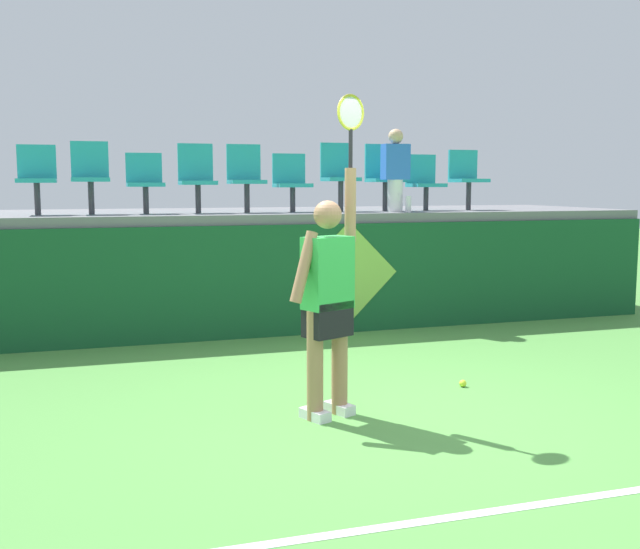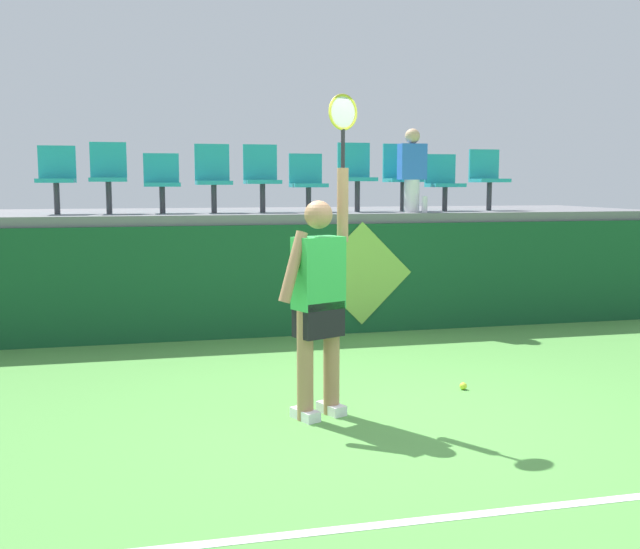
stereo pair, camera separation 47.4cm
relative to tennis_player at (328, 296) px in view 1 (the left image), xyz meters
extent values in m
plane|color=#519342|center=(0.49, -0.22, -0.97)|extent=(40.00, 40.00, 0.00)
cube|color=#144C28|center=(0.49, 3.22, -0.29)|extent=(10.21, 0.20, 1.35)
cube|color=slate|center=(0.49, 4.54, 0.45)|extent=(10.21, 2.73, 0.12)
cube|color=white|center=(0.49, -1.94, -0.96)|extent=(9.19, 0.08, 0.01)
cube|color=white|center=(-0.12, -0.05, -0.93)|extent=(0.21, 0.29, 0.08)
cube|color=white|center=(0.11, 0.05, -0.93)|extent=(0.21, 0.29, 0.08)
cylinder|color=#A87A56|center=(-0.12, -0.05, -0.53)|extent=(0.13, 0.13, 0.87)
cylinder|color=#A87A56|center=(0.11, 0.05, -0.53)|extent=(0.13, 0.13, 0.87)
cube|color=black|center=(-0.01, 0.00, -0.18)|extent=(0.42, 0.35, 0.28)
cube|color=green|center=(-0.01, 0.00, 0.19)|extent=(0.44, 0.35, 0.56)
sphere|color=#A87A56|center=(-0.01, 0.00, 0.64)|extent=(0.22, 0.22, 0.22)
cylinder|color=#A87A56|center=(-0.23, -0.10, 0.25)|extent=(0.27, 0.18, 0.55)
cylinder|color=#A87A56|center=(0.21, 0.09, 0.71)|extent=(0.09, 0.09, 0.58)
cylinder|color=black|center=(0.21, 0.09, 1.15)|extent=(0.03, 0.03, 0.30)
torus|color=gold|center=(0.21, 0.09, 1.43)|extent=(0.27, 0.13, 0.28)
ellipsoid|color=silver|center=(0.21, 0.09, 1.43)|extent=(0.23, 0.11, 0.24)
sphere|color=#D1E533|center=(1.44, 0.45, -0.93)|extent=(0.07, 0.07, 0.07)
cylinder|color=white|center=(2.18, 3.38, 0.61)|extent=(0.07, 0.07, 0.21)
cylinder|color=#38383D|center=(-2.33, 3.89, 0.70)|extent=(0.07, 0.07, 0.38)
cube|color=teal|center=(-2.33, 3.89, 0.91)|extent=(0.44, 0.42, 0.05)
cube|color=teal|center=(-2.33, 4.08, 1.13)|extent=(0.44, 0.04, 0.40)
cylinder|color=#38383D|center=(-1.72, 3.89, 0.70)|extent=(0.07, 0.07, 0.39)
cube|color=teal|center=(-1.72, 3.89, 0.92)|extent=(0.44, 0.42, 0.05)
cube|color=teal|center=(-1.72, 4.08, 1.17)|extent=(0.44, 0.04, 0.44)
cylinder|color=#38383D|center=(-1.08, 3.89, 0.67)|extent=(0.07, 0.07, 0.33)
cube|color=teal|center=(-1.08, 3.89, 0.86)|extent=(0.44, 0.42, 0.05)
cube|color=teal|center=(-1.08, 4.08, 1.07)|extent=(0.44, 0.04, 0.37)
cylinder|color=#38383D|center=(-0.45, 3.89, 0.68)|extent=(0.07, 0.07, 0.35)
cube|color=teal|center=(-0.45, 3.89, 0.88)|extent=(0.44, 0.42, 0.05)
cube|color=teal|center=(-0.45, 4.08, 1.14)|extent=(0.44, 0.04, 0.47)
cylinder|color=#38383D|center=(0.17, 3.89, 0.69)|extent=(0.07, 0.07, 0.36)
cube|color=teal|center=(0.17, 3.89, 0.90)|extent=(0.44, 0.42, 0.05)
cube|color=teal|center=(0.17, 4.08, 1.15)|extent=(0.44, 0.04, 0.46)
cylinder|color=#38383D|center=(0.78, 3.89, 0.67)|extent=(0.07, 0.07, 0.32)
cube|color=teal|center=(0.78, 3.89, 0.85)|extent=(0.44, 0.42, 0.05)
cube|color=teal|center=(0.78, 4.08, 1.07)|extent=(0.44, 0.04, 0.39)
cylinder|color=#38383D|center=(1.44, 3.89, 0.71)|extent=(0.07, 0.07, 0.40)
cube|color=teal|center=(1.44, 3.89, 0.93)|extent=(0.44, 0.42, 0.05)
cube|color=teal|center=(1.44, 4.08, 1.19)|extent=(0.44, 0.04, 0.46)
cylinder|color=#38383D|center=(2.07, 3.89, 0.70)|extent=(0.07, 0.07, 0.39)
cube|color=teal|center=(2.07, 3.89, 0.92)|extent=(0.44, 0.42, 0.05)
cube|color=teal|center=(2.07, 4.08, 1.18)|extent=(0.44, 0.04, 0.46)
cylinder|color=#38383D|center=(2.67, 3.89, 0.67)|extent=(0.07, 0.07, 0.32)
cube|color=teal|center=(2.67, 3.89, 0.85)|extent=(0.44, 0.42, 0.05)
cube|color=teal|center=(2.67, 4.08, 1.08)|extent=(0.44, 0.04, 0.40)
cylinder|color=#38383D|center=(3.32, 3.89, 0.70)|extent=(0.07, 0.07, 0.38)
cube|color=teal|center=(3.32, 3.89, 0.92)|extent=(0.44, 0.42, 0.05)
cube|color=teal|center=(3.32, 4.08, 1.14)|extent=(0.44, 0.04, 0.41)
cylinder|color=white|center=(2.07, 3.55, 0.72)|extent=(0.20, 0.20, 0.42)
cube|color=blue|center=(2.07, 3.55, 1.15)|extent=(0.34, 0.20, 0.46)
sphere|color=#DBAD84|center=(2.07, 3.55, 1.48)|extent=(0.19, 0.19, 0.19)
cube|color=#144C28|center=(1.28, 3.12, -0.96)|extent=(0.90, 0.01, 0.00)
plane|color=#8CC64C|center=(1.28, 3.11, -0.22)|extent=(1.27, 0.00, 1.27)
camera|label=1|loc=(-1.78, -5.48, 0.88)|focal=41.84mm
camera|label=2|loc=(-1.32, -5.60, 0.88)|focal=41.84mm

